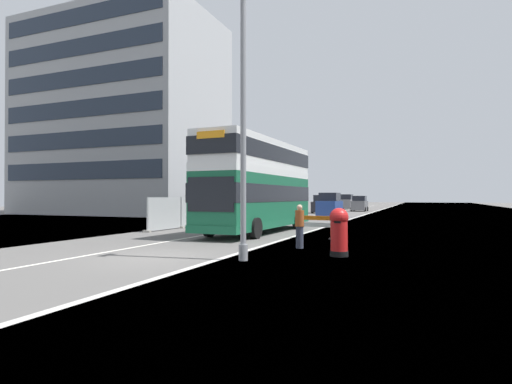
{
  "coord_description": "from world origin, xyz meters",
  "views": [
    {
      "loc": [
        8.23,
        -11.27,
        1.98
      ],
      "look_at": [
        0.95,
        6.5,
        2.2
      ],
      "focal_mm": 28.91,
      "sensor_mm": 36.0,
      "label": 1
    }
  ],
  "objects_px": {
    "red_pillar_postbox": "(339,230)",
    "car_oncoming_near": "(330,206)",
    "double_decker_bus": "(259,184)",
    "car_far_side": "(347,202)",
    "car_receding_far": "(360,204)",
    "pedestrian_at_kerb": "(300,226)",
    "roadworks_barrier": "(316,224)",
    "lamppost_foreground": "(243,131)",
    "car_receding_mid": "(322,205)"
  },
  "relations": [
    {
      "from": "red_pillar_postbox",
      "to": "car_receding_mid",
      "type": "xyz_separation_m",
      "value": [
        -8.82,
        35.37,
        0.13
      ]
    },
    {
      "from": "double_decker_bus",
      "to": "roadworks_barrier",
      "type": "relative_size",
      "value": 6.39
    },
    {
      "from": "car_receding_far",
      "to": "car_oncoming_near",
      "type": "bearing_deg",
      "value": -91.18
    },
    {
      "from": "lamppost_foreground",
      "to": "car_far_side",
      "type": "bearing_deg",
      "value": 96.56
    },
    {
      "from": "roadworks_barrier",
      "to": "car_receding_mid",
      "type": "bearing_deg",
      "value": 102.56
    },
    {
      "from": "lamppost_foreground",
      "to": "double_decker_bus",
      "type": "bearing_deg",
      "value": 109.07
    },
    {
      "from": "car_oncoming_near",
      "to": "car_receding_mid",
      "type": "distance_m",
      "value": 9.69
    },
    {
      "from": "car_far_side",
      "to": "roadworks_barrier",
      "type": "bearing_deg",
      "value": -81.92
    },
    {
      "from": "car_far_side",
      "to": "pedestrian_at_kerb",
      "type": "bearing_deg",
      "value": -82.15
    },
    {
      "from": "double_decker_bus",
      "to": "car_receding_far",
      "type": "distance_m",
      "value": 36.09
    },
    {
      "from": "red_pillar_postbox",
      "to": "car_oncoming_near",
      "type": "relative_size",
      "value": 0.39
    },
    {
      "from": "double_decker_bus",
      "to": "car_receding_mid",
      "type": "bearing_deg",
      "value": 96.01
    },
    {
      "from": "car_receding_mid",
      "to": "car_receding_far",
      "type": "bearing_deg",
      "value": 68.24
    },
    {
      "from": "roadworks_barrier",
      "to": "car_oncoming_near",
      "type": "height_order",
      "value": "car_oncoming_near"
    },
    {
      "from": "car_receding_mid",
      "to": "pedestrian_at_kerb",
      "type": "xyz_separation_m",
      "value": [
        7.01,
        -33.84,
        -0.17
      ]
    },
    {
      "from": "car_receding_far",
      "to": "pedestrian_at_kerb",
      "type": "xyz_separation_m",
      "value": [
        3.74,
        -42.05,
        -0.14
      ]
    },
    {
      "from": "car_far_side",
      "to": "car_oncoming_near",
      "type": "bearing_deg",
      "value": -83.63
    },
    {
      "from": "double_decker_bus",
      "to": "lamppost_foreground",
      "type": "bearing_deg",
      "value": -70.93
    },
    {
      "from": "double_decker_bus",
      "to": "roadworks_barrier",
      "type": "distance_m",
      "value": 4.78
    },
    {
      "from": "car_oncoming_near",
      "to": "red_pillar_postbox",
      "type": "bearing_deg",
      "value": -77.27
    },
    {
      "from": "car_receding_far",
      "to": "pedestrian_at_kerb",
      "type": "height_order",
      "value": "car_receding_far"
    },
    {
      "from": "car_oncoming_near",
      "to": "car_receding_mid",
      "type": "xyz_separation_m",
      "value": [
        -2.92,
        9.25,
        -0.09
      ]
    },
    {
      "from": "car_receding_mid",
      "to": "pedestrian_at_kerb",
      "type": "relative_size",
      "value": 2.5
    },
    {
      "from": "car_receding_mid",
      "to": "car_receding_far",
      "type": "distance_m",
      "value": 8.83
    },
    {
      "from": "lamppost_foreground",
      "to": "red_pillar_postbox",
      "type": "relative_size",
      "value": 5.28
    },
    {
      "from": "car_oncoming_near",
      "to": "pedestrian_at_kerb",
      "type": "relative_size",
      "value": 2.45
    },
    {
      "from": "red_pillar_postbox",
      "to": "car_oncoming_near",
      "type": "xyz_separation_m",
      "value": [
        -5.9,
        26.12,
        0.22
      ]
    },
    {
      "from": "double_decker_bus",
      "to": "car_far_side",
      "type": "bearing_deg",
      "value": 93.81
    },
    {
      "from": "red_pillar_postbox",
      "to": "car_receding_far",
      "type": "distance_m",
      "value": 43.92
    },
    {
      "from": "roadworks_barrier",
      "to": "pedestrian_at_kerb",
      "type": "bearing_deg",
      "value": -85.12
    },
    {
      "from": "roadworks_barrier",
      "to": "pedestrian_at_kerb",
      "type": "distance_m",
      "value": 3.85
    },
    {
      "from": "double_decker_bus",
      "to": "lamppost_foreground",
      "type": "xyz_separation_m",
      "value": [
        3.31,
        -9.59,
        1.33
      ]
    },
    {
      "from": "lamppost_foreground",
      "to": "pedestrian_at_kerb",
      "type": "distance_m",
      "value": 4.85
    },
    {
      "from": "red_pillar_postbox",
      "to": "car_oncoming_near",
      "type": "height_order",
      "value": "car_oncoming_near"
    },
    {
      "from": "lamppost_foreground",
      "to": "car_receding_far",
      "type": "xyz_separation_m",
      "value": [
        -2.97,
        45.64,
        -3.03
      ]
    },
    {
      "from": "red_pillar_postbox",
      "to": "roadworks_barrier",
      "type": "bearing_deg",
      "value": 111.7
    },
    {
      "from": "pedestrian_at_kerb",
      "to": "car_receding_far",
      "type": "bearing_deg",
      "value": 95.08
    },
    {
      "from": "roadworks_barrier",
      "to": "car_oncoming_near",
      "type": "relative_size",
      "value": 0.42
    },
    {
      "from": "car_far_side",
      "to": "car_receding_far",
      "type": "bearing_deg",
      "value": -70.68
    },
    {
      "from": "lamppost_foreground",
      "to": "car_oncoming_near",
      "type": "bearing_deg",
      "value": 96.73
    },
    {
      "from": "car_oncoming_near",
      "to": "car_far_side",
      "type": "height_order",
      "value": "car_oncoming_near"
    },
    {
      "from": "red_pillar_postbox",
      "to": "car_oncoming_near",
      "type": "bearing_deg",
      "value": 102.73
    },
    {
      "from": "double_decker_bus",
      "to": "car_oncoming_near",
      "type": "height_order",
      "value": "double_decker_bus"
    },
    {
      "from": "red_pillar_postbox",
      "to": "car_far_side",
      "type": "xyz_separation_m",
      "value": [
        -8.93,
        53.23,
        0.21
      ]
    },
    {
      "from": "double_decker_bus",
      "to": "pedestrian_at_kerb",
      "type": "relative_size",
      "value": 6.52
    },
    {
      "from": "double_decker_bus",
      "to": "car_far_side",
      "type": "relative_size",
      "value": 2.46
    },
    {
      "from": "double_decker_bus",
      "to": "red_pillar_postbox",
      "type": "relative_size",
      "value": 6.81
    },
    {
      "from": "double_decker_bus",
      "to": "roadworks_barrier",
      "type": "bearing_deg",
      "value": -29.92
    },
    {
      "from": "car_oncoming_near",
      "to": "car_far_side",
      "type": "distance_m",
      "value": 27.28
    },
    {
      "from": "roadworks_barrier",
      "to": "pedestrian_at_kerb",
      "type": "relative_size",
      "value": 1.02
    }
  ]
}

